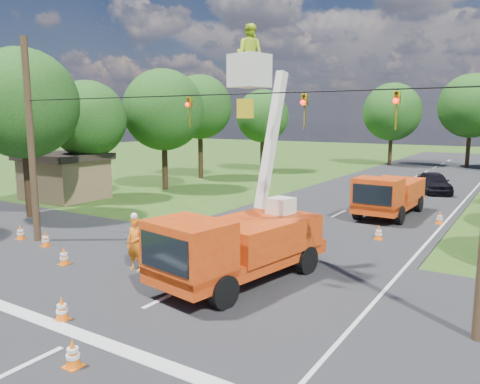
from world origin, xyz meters
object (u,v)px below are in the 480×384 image
Objects in this scene: distant_car at (434,182)px; traffic_cone_4 at (45,239)px; tree_left_b at (23,104)px; tree_left_f at (262,116)px; tree_far_b at (471,106)px; tree_far_a at (392,112)px; traffic_cone_5 at (20,232)px; pole_left at (31,142)px; tree_left_e at (200,107)px; shed at (64,175)px; tree_left_d at (163,110)px; bucket_truck at (239,231)px; traffic_cone_0 at (62,309)px; second_truck at (389,195)px; tree_left_c at (88,119)px; ground_worker at (135,244)px; traffic_cone_1 at (73,353)px; traffic_cone_6 at (440,218)px; traffic_cone_3 at (64,256)px; traffic_cone_2 at (379,233)px.

distant_car is 27.27m from traffic_cone_4.
tree_left_b is 27.01m from tree_left_f.
tree_far_a is at bearing -165.96° from tree_far_b.
traffic_cone_5 is 4.24m from pole_left.
tree_left_b is 19.14m from tree_left_e.
traffic_cone_4 is at bearing -139.38° from distant_car.
distant_car is at bearing 37.69° from shed.
tree_left_f is (0.20, 15.00, -0.44)m from tree_left_d.
traffic_cone_0 is at bearing -105.38° from bucket_truck.
distant_car is at bearing 88.42° from second_truck.
tree_left_e reaches higher than tree_left_c.
tree_left_c is at bearing 140.60° from ground_worker.
traffic_cone_1 and traffic_cone_6 have the same top height.
ground_worker is at bearing -2.33° from traffic_cone_5.
bucket_truck is at bearing 4.58° from traffic_cone_4.
traffic_cone_6 is at bearing -70.67° from tree_far_a.
tree_left_b is at bearing -154.09° from distant_car.
pole_left is (0.86, 0.28, 4.14)m from traffic_cone_5.
bucket_truck reaches higher than tree_left_f.
tree_left_b reaches higher than traffic_cone_3.
shed is (-19.14, 7.65, -0.19)m from bucket_truck.
tree_far_a is at bearing 89.04° from distant_car.
traffic_cone_1 is at bearing -31.09° from pole_left.
tree_left_f is at bearing 90.64° from tree_left_b.
traffic_cone_4 is 2.02m from traffic_cone_5.
traffic_cone_4 is at bearing -143.33° from traffic_cone_2.
tree_far_a is (5.36, 43.28, 5.83)m from traffic_cone_5.
tree_far_b reaches higher than shed.
traffic_cone_5 is at bearing -56.50° from tree_left_c.
traffic_cone_5 is 0.07× the size of tree_far_a.
tree_left_e reaches higher than traffic_cone_1.
bucket_truck is at bearing 9.11° from ground_worker.
tree_left_c reaches higher than ground_worker.
pole_left is at bearing 148.91° from traffic_cone_1.
tree_left_b is 6.38m from tree_left_c.
ground_worker reaches higher than traffic_cone_2.
traffic_cone_3 is 5.04m from traffic_cone_5.
traffic_cone_5 is at bearing 173.19° from ground_worker.
tree_far_a is at bearing 84.03° from pole_left.
tree_left_e reaches higher than shed.
tree_left_f is at bearing 98.35° from traffic_cone_5.
traffic_cone_5 is 0.09× the size of tree_left_c.
traffic_cone_2 is 14.86m from traffic_cone_4.
tree_left_e is (-17.76, 28.31, 6.13)m from traffic_cone_1.
distant_car is 6.54× the size of traffic_cone_4.
pole_left is (-12.03, -13.99, 3.25)m from second_truck.
traffic_cone_0 is 0.08× the size of tree_left_e.
tree_left_b reaches higher than traffic_cone_0.
distant_car is 21.08m from tree_left_d.
traffic_cone_1 is at bearing -100.07° from traffic_cone_2.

